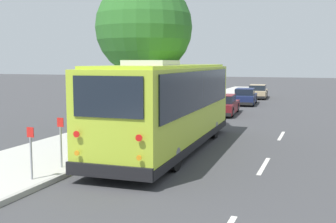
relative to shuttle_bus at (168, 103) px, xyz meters
name	(u,v)px	position (x,y,z in m)	size (l,w,h in m)	color
ground_plane	(170,149)	(0.20, 0.02, -1.84)	(160.00, 160.00, 0.00)	#3D3D3F
sidewalk_slab	(91,141)	(0.20, 3.53, -1.77)	(80.00, 3.88, 0.15)	#B2AFA8
curb_strip	(135,145)	(0.20, 1.52, -1.77)	(80.00, 0.14, 0.15)	#9D9A94
shuttle_bus	(168,103)	(0.00, 0.00, 0.00)	(10.57, 3.13, 3.43)	#ADC633
parked_sedan_maroon	(223,105)	(11.73, 0.58, -1.25)	(4.70, 2.04, 1.28)	maroon
parked_sedan_navy	(245,97)	(18.59, 0.34, -1.25)	(4.52, 1.97, 1.28)	#19234C
parked_sedan_tan	(258,92)	(24.75, 0.25, -1.26)	(4.42, 1.96, 1.26)	tan
street_tree	(145,21)	(3.12, 2.30, 3.39)	(4.41, 4.41, 7.65)	brown
sign_post_near	(31,153)	(-5.57, 1.97, -0.94)	(0.06, 0.22, 1.45)	gray
sign_post_far	(61,142)	(-4.16, 1.97, -0.90)	(0.06, 0.22, 1.54)	gray
lane_stripe_mid	(264,166)	(-1.23, -3.77, -1.84)	(2.40, 0.14, 0.01)	silver
lane_stripe_ahead	(281,136)	(4.77, -3.77, -1.84)	(2.40, 0.14, 0.01)	silver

